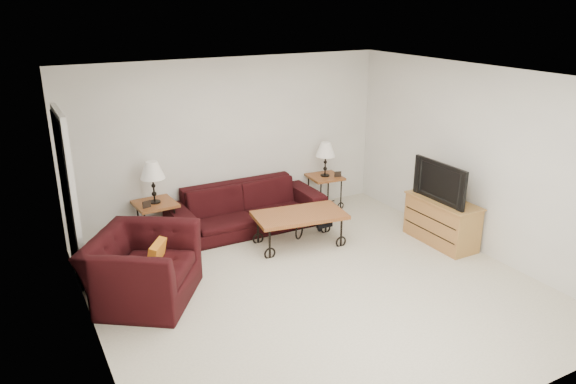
% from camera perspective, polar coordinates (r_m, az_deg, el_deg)
% --- Properties ---
extents(ground, '(5.00, 5.00, 0.00)m').
position_cam_1_polar(ground, '(6.66, 2.91, -9.93)').
color(ground, silver).
rests_on(ground, ground).
extents(wall_back, '(5.00, 0.02, 2.50)m').
position_cam_1_polar(wall_back, '(8.29, -5.96, 5.29)').
color(wall_back, white).
rests_on(wall_back, ground).
extents(wall_front, '(5.00, 0.02, 2.50)m').
position_cam_1_polar(wall_front, '(4.40, 20.55, -9.22)').
color(wall_front, white).
rests_on(wall_front, ground).
extents(wall_left, '(0.02, 5.00, 2.50)m').
position_cam_1_polar(wall_left, '(5.36, -20.41, -3.93)').
color(wall_left, white).
rests_on(wall_left, ground).
extents(wall_right, '(0.02, 5.00, 2.50)m').
position_cam_1_polar(wall_right, '(7.70, 19.23, 3.18)').
color(wall_right, white).
rests_on(wall_right, ground).
extents(ceiling, '(5.00, 5.00, 0.00)m').
position_cam_1_polar(ceiling, '(5.85, 3.34, 11.91)').
color(ceiling, white).
rests_on(ceiling, wall_back).
extents(doorway, '(0.08, 0.94, 2.04)m').
position_cam_1_polar(doorway, '(6.98, -22.07, -0.78)').
color(doorway, black).
rests_on(doorway, ground).
extents(sofa, '(2.31, 0.90, 0.67)m').
position_cam_1_polar(sofa, '(8.14, -4.38, -1.66)').
color(sofa, black).
rests_on(sofa, ground).
extents(side_table_left, '(0.58, 0.58, 0.60)m').
position_cam_1_polar(side_table_left, '(7.92, -13.63, -3.10)').
color(side_table_left, brown).
rests_on(side_table_left, ground).
extents(side_table_right, '(0.55, 0.55, 0.56)m').
position_cam_1_polar(side_table_right, '(8.98, 3.86, 0.00)').
color(side_table_right, brown).
rests_on(side_table_right, ground).
extents(lamp_left, '(0.36, 0.36, 0.60)m').
position_cam_1_polar(lamp_left, '(7.72, -13.98, 0.99)').
color(lamp_left, black).
rests_on(lamp_left, side_table_left).
extents(lamp_right, '(0.34, 0.34, 0.56)m').
position_cam_1_polar(lamp_right, '(8.80, 3.94, 3.44)').
color(lamp_right, black).
rests_on(lamp_right, side_table_right).
extents(photo_frame_left, '(0.12, 0.04, 0.10)m').
position_cam_1_polar(photo_frame_left, '(7.63, -14.61, -1.27)').
color(photo_frame_left, black).
rests_on(photo_frame_left, side_table_left).
extents(photo_frame_right, '(0.11, 0.05, 0.09)m').
position_cam_1_polar(photo_frame_right, '(8.83, 5.25, 1.87)').
color(photo_frame_right, black).
rests_on(photo_frame_right, side_table_right).
extents(coffee_table, '(1.34, 0.85, 0.47)m').
position_cam_1_polar(coffee_table, '(7.64, 1.20, -3.90)').
color(coffee_table, brown).
rests_on(coffee_table, ground).
extents(armchair, '(1.57, 1.60, 0.79)m').
position_cam_1_polar(armchair, '(6.44, -15.01, -7.72)').
color(armchair, black).
rests_on(armchair, ground).
extents(throw_pillow, '(0.28, 0.35, 0.36)m').
position_cam_1_polar(throw_pillow, '(6.37, -13.68, -6.65)').
color(throw_pillow, orange).
rests_on(throw_pillow, armchair).
extents(tv_stand, '(0.45, 1.07, 0.64)m').
position_cam_1_polar(tv_stand, '(7.97, 15.82, -2.97)').
color(tv_stand, '#BD9546').
rests_on(tv_stand, ground).
extents(television, '(0.13, 0.96, 0.55)m').
position_cam_1_polar(television, '(7.76, 16.11, 1.09)').
color(television, black).
rests_on(television, tv_stand).
extents(backpack, '(0.38, 0.29, 0.48)m').
position_cam_1_polar(backpack, '(8.06, 3.37, -2.60)').
color(backpack, black).
rests_on(backpack, ground).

